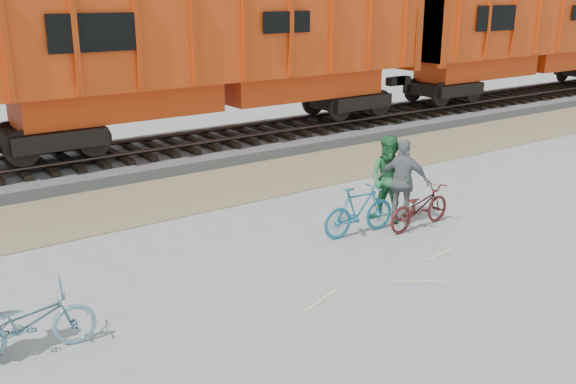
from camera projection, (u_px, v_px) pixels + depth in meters
name	position (u px, v px, depth m)	size (l,w,h in m)	color
ground	(337.00, 269.00, 11.31)	(120.00, 120.00, 0.00)	#9E9E99
gravel_strip	(194.00, 192.00, 15.59)	(120.00, 3.00, 0.02)	#94815C
ballast_bed	(137.00, 157.00, 18.28)	(120.00, 4.00, 0.30)	slate
track	(136.00, 146.00, 18.18)	(120.00, 2.60, 0.24)	black
hopper_car_center	(218.00, 50.00, 18.93)	(14.00, 3.13, 4.65)	black
hopper_car_right	(528.00, 33.00, 27.18)	(14.00, 3.13, 4.65)	black
bicycle_blue	(28.00, 322.00, 8.55)	(0.61, 1.75, 0.92)	#6B9CB0
bicycle_teal	(359.00, 210.00, 12.77)	(0.47, 1.68, 1.01)	#1D6F89
bicycle_maroon	(419.00, 207.00, 13.16)	(0.60, 1.71, 0.90)	#4F1816
person_man	(390.00, 180.00, 13.35)	(0.90, 0.70, 1.85)	#266A39
person_woman	(403.00, 182.00, 13.28)	(1.06, 0.44, 1.81)	slate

